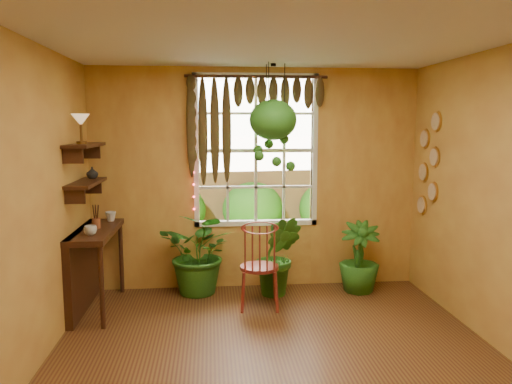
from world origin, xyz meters
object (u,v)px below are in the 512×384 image
potted_plant_left (201,253)px  hanging_basket (273,126)px  potted_plant_mid (278,256)px  windsor_chair (259,278)px  counter_ledge (87,260)px

potted_plant_left → hanging_basket: size_ratio=0.82×
potted_plant_left → potted_plant_mid: 0.92m
windsor_chair → hanging_basket: size_ratio=0.93×
windsor_chair → potted_plant_mid: (0.26, 0.38, 0.15)m
potted_plant_mid → windsor_chair: bearing=-124.1°
counter_ledge → potted_plant_left: potted_plant_left is taller
hanging_basket → windsor_chair: bearing=-116.6°
windsor_chair → potted_plant_mid: size_ratio=1.20×
counter_ledge → potted_plant_mid: (2.14, 0.26, -0.07)m
potted_plant_mid → hanging_basket: bearing=-178.9°
windsor_chair → hanging_basket: bearing=67.7°
potted_plant_mid → hanging_basket: size_ratio=0.78×
windsor_chair → potted_plant_left: (-0.65, 0.53, 0.17)m
potted_plant_left → potted_plant_mid: size_ratio=1.05×
windsor_chair → potted_plant_left: bearing=145.1°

